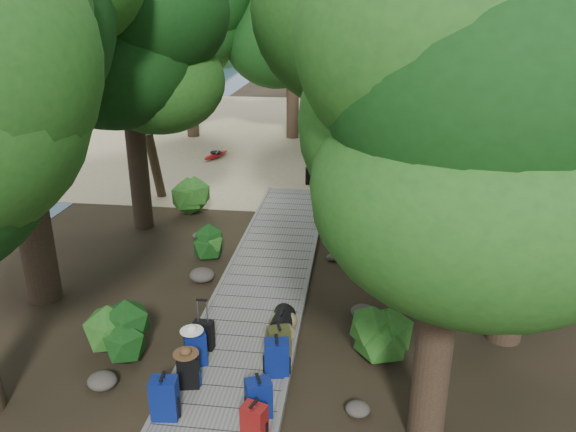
% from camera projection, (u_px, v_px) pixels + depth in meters
% --- Properties ---
extents(ground, '(120.00, 120.00, 0.00)m').
position_uv_depth(ground, '(263.00, 291.00, 12.49)').
color(ground, '#332619').
rests_on(ground, ground).
extents(sand_beach, '(40.00, 22.00, 0.02)m').
position_uv_depth(sand_beach, '(318.00, 134.00, 27.32)').
color(sand_beach, tan).
rests_on(sand_beach, ground).
extents(boardwalk, '(2.00, 12.00, 0.12)m').
position_uv_depth(boardwalk, '(270.00, 269.00, 13.40)').
color(boardwalk, gray).
rests_on(boardwalk, ground).
extents(backpack_left_a, '(0.42, 0.32, 0.75)m').
position_uv_depth(backpack_left_a, '(164.00, 396.00, 8.41)').
color(backpack_left_a, navy).
rests_on(backpack_left_a, boardwalk).
extents(backpack_left_b, '(0.39, 0.31, 0.65)m').
position_uv_depth(backpack_left_b, '(188.00, 369.00, 9.11)').
color(backpack_left_b, black).
rests_on(backpack_left_b, boardwalk).
extents(backpack_left_c, '(0.44, 0.39, 0.68)m').
position_uv_depth(backpack_left_c, '(195.00, 347.00, 9.67)').
color(backpack_left_c, navy).
rests_on(backpack_left_c, boardwalk).
extents(backpack_right_a, '(0.41, 0.35, 0.62)m').
position_uv_depth(backpack_right_a, '(254.00, 420.00, 8.02)').
color(backpack_right_a, maroon).
rests_on(backpack_right_a, boardwalk).
extents(backpack_right_b, '(0.46, 0.40, 0.69)m').
position_uv_depth(backpack_right_b, '(259.00, 396.00, 8.45)').
color(backpack_right_b, navy).
rests_on(backpack_right_b, boardwalk).
extents(backpack_right_c, '(0.46, 0.36, 0.71)m').
position_uv_depth(backpack_right_c, '(277.00, 356.00, 9.40)').
color(backpack_right_c, navy).
rests_on(backpack_right_c, boardwalk).
extents(backpack_right_d, '(0.46, 0.40, 0.60)m').
position_uv_depth(backpack_right_d, '(279.00, 340.00, 9.93)').
color(backpack_right_d, '#363716').
rests_on(backpack_right_d, boardwalk).
extents(duffel_right_khaki, '(0.54, 0.63, 0.35)m').
position_uv_depth(duffel_right_khaki, '(282.00, 327.00, 10.56)').
color(duffel_right_khaki, olive).
rests_on(duffel_right_khaki, boardwalk).
extents(duffel_right_black, '(0.44, 0.67, 0.41)m').
position_uv_depth(duffel_right_black, '(282.00, 321.00, 10.70)').
color(duffel_right_black, black).
rests_on(duffel_right_black, boardwalk).
extents(suitcase_on_boardwalk, '(0.37, 0.23, 0.55)m').
position_uv_depth(suitcase_on_boardwalk, '(204.00, 335.00, 10.13)').
color(suitcase_on_boardwalk, black).
rests_on(suitcase_on_boardwalk, boardwalk).
extents(lone_suitcase_on_sand, '(0.41, 0.28, 0.59)m').
position_uv_depth(lone_suitcase_on_sand, '(311.00, 176.00, 19.72)').
color(lone_suitcase_on_sand, black).
rests_on(lone_suitcase_on_sand, sand_beach).
extents(hat_brown, '(0.42, 0.42, 0.13)m').
position_uv_depth(hat_brown, '(186.00, 351.00, 8.94)').
color(hat_brown, '#51351E').
rests_on(hat_brown, backpack_left_b).
extents(hat_white, '(0.40, 0.40, 0.13)m').
position_uv_depth(hat_white, '(191.00, 328.00, 9.50)').
color(hat_white, silver).
rests_on(hat_white, backpack_left_c).
extents(kayak, '(1.77, 3.39, 0.33)m').
position_uv_depth(kayak, '(216.00, 154.00, 23.12)').
color(kayak, '#B00F13').
rests_on(kayak, sand_beach).
extents(sun_lounger, '(0.66, 1.72, 0.55)m').
position_uv_depth(sun_lounger, '(407.00, 172.00, 20.26)').
color(sun_lounger, silver).
rests_on(sun_lounger, sand_beach).
extents(tree_right_a, '(4.49, 4.49, 7.49)m').
position_uv_depth(tree_right_a, '(450.00, 197.00, 7.02)').
color(tree_right_a, black).
rests_on(tree_right_a, ground).
extents(tree_right_b, '(5.32, 5.32, 9.50)m').
position_uv_depth(tree_right_b, '(542.00, 86.00, 9.09)').
color(tree_right_b, black).
rests_on(tree_right_b, ground).
extents(tree_right_c, '(5.71, 5.71, 9.88)m').
position_uv_depth(tree_right_c, '(420.00, 57.00, 11.80)').
color(tree_right_c, black).
rests_on(tree_right_c, ground).
extents(tree_right_d, '(5.92, 5.92, 10.86)m').
position_uv_depth(tree_right_d, '(495.00, 28.00, 14.02)').
color(tree_right_d, black).
rests_on(tree_right_d, ground).
extents(tree_right_e, '(5.32, 5.32, 9.57)m').
position_uv_depth(tree_right_e, '(431.00, 48.00, 16.31)').
color(tree_right_e, black).
rests_on(tree_right_e, ground).
extents(tree_right_f, '(5.53, 5.53, 9.87)m').
position_uv_depth(tree_right_f, '(490.00, 36.00, 19.22)').
color(tree_right_f, black).
rests_on(tree_right_f, ground).
extents(tree_left_b, '(5.53, 5.53, 9.96)m').
position_uv_depth(tree_left_b, '(5.00, 62.00, 10.45)').
color(tree_left_b, black).
rests_on(tree_left_b, ground).
extents(tree_left_c, '(4.52, 4.52, 7.87)m').
position_uv_depth(tree_left_c, '(131.00, 87.00, 14.74)').
color(tree_left_c, black).
rests_on(tree_left_c, ground).
extents(tree_back_a, '(4.81, 4.81, 8.33)m').
position_uv_depth(tree_back_a, '(293.00, 47.00, 25.19)').
color(tree_back_a, black).
rests_on(tree_back_a, ground).
extents(tree_back_b, '(5.83, 5.83, 10.41)m').
position_uv_depth(tree_back_b, '(358.00, 22.00, 25.48)').
color(tree_back_b, black).
rests_on(tree_back_b, ground).
extents(tree_back_c, '(4.80, 4.80, 8.65)m').
position_uv_depth(tree_back_c, '(438.00, 43.00, 24.84)').
color(tree_back_c, black).
rests_on(tree_back_c, ground).
extents(tree_back_d, '(4.88, 4.88, 8.13)m').
position_uv_depth(tree_back_d, '(188.00, 48.00, 25.51)').
color(tree_back_d, black).
rests_on(tree_back_d, ground).
extents(palm_right_a, '(4.29, 4.29, 7.31)m').
position_uv_depth(palm_right_a, '(387.00, 91.00, 16.00)').
color(palm_right_a, '#194212').
rests_on(palm_right_a, ground).
extents(palm_right_b, '(3.94, 3.94, 7.61)m').
position_uv_depth(palm_right_b, '(433.00, 68.00, 20.31)').
color(palm_right_b, '#194212').
rests_on(palm_right_b, ground).
extents(palm_right_c, '(4.91, 4.91, 7.82)m').
position_uv_depth(palm_right_c, '(384.00, 60.00, 22.02)').
color(palm_right_c, '#194212').
rests_on(palm_right_c, ground).
extents(palm_left_a, '(4.12, 4.12, 6.56)m').
position_uv_depth(palm_left_a, '(146.00, 97.00, 17.42)').
color(palm_left_a, '#194212').
rests_on(palm_left_a, ground).
extents(rock_left_a, '(0.50, 0.45, 0.27)m').
position_uv_depth(rock_left_a, '(102.00, 381.00, 9.32)').
color(rock_left_a, '#4C473F').
rests_on(rock_left_a, ground).
extents(rock_left_b, '(0.35, 0.32, 0.19)m').
position_uv_depth(rock_left_b, '(96.00, 326.00, 10.95)').
color(rock_left_b, '#4C473F').
rests_on(rock_left_b, ground).
extents(rock_left_c, '(0.58, 0.52, 0.32)m').
position_uv_depth(rock_left_c, '(202.00, 275.00, 12.88)').
color(rock_left_c, '#4C473F').
rests_on(rock_left_c, ground).
extents(rock_left_d, '(0.32, 0.29, 0.17)m').
position_uv_depth(rock_left_d, '(198.00, 236.00, 15.26)').
color(rock_left_d, '#4C473F').
rests_on(rock_left_d, ground).
extents(rock_right_a, '(0.39, 0.35, 0.21)m').
position_uv_depth(rock_right_a, '(358.00, 409.00, 8.72)').
color(rock_right_a, '#4C473F').
rests_on(rock_right_a, ground).
extents(rock_right_b, '(0.49, 0.44, 0.27)m').
position_uv_depth(rock_right_b, '(363.00, 312.00, 11.41)').
color(rock_right_b, '#4C473F').
rests_on(rock_right_b, ground).
extents(rock_right_c, '(0.30, 0.27, 0.16)m').
position_uv_depth(rock_right_c, '(332.00, 257.00, 13.96)').
color(rock_right_c, '#4C473F').
rests_on(rock_right_c, ground).
extents(rock_right_d, '(0.57, 0.51, 0.31)m').
position_uv_depth(rock_right_d, '(394.00, 231.00, 15.39)').
color(rock_right_d, '#4C473F').
rests_on(rock_right_d, ground).
extents(shrub_left_a, '(1.16, 1.16, 1.04)m').
position_uv_depth(shrub_left_a, '(118.00, 333.00, 9.97)').
color(shrub_left_a, '#1E4F17').
rests_on(shrub_left_a, ground).
extents(shrub_left_b, '(0.83, 0.83, 0.75)m').
position_uv_depth(shrub_left_b, '(208.00, 245.00, 13.94)').
color(shrub_left_b, '#1E4F17').
rests_on(shrub_left_b, ground).
extents(shrub_left_c, '(1.38, 1.38, 1.24)m').
position_uv_depth(shrub_left_c, '(195.00, 194.00, 16.88)').
color(shrub_left_c, '#1E4F17').
rests_on(shrub_left_c, ground).
extents(shrub_right_a, '(1.14, 1.14, 1.03)m').
position_uv_depth(shrub_right_a, '(381.00, 333.00, 9.99)').
color(shrub_right_a, '#1E4F17').
rests_on(shrub_right_a, ground).
extents(shrub_right_b, '(1.36, 1.36, 1.22)m').
position_uv_depth(shrub_right_b, '(371.00, 238.00, 13.76)').
color(shrub_right_b, '#1E4F17').
rests_on(shrub_right_b, ground).
extents(shrub_right_c, '(0.80, 0.80, 0.72)m').
position_uv_depth(shrub_right_c, '(366.00, 196.00, 17.50)').
color(shrub_right_c, '#1E4F17').
rests_on(shrub_right_c, ground).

